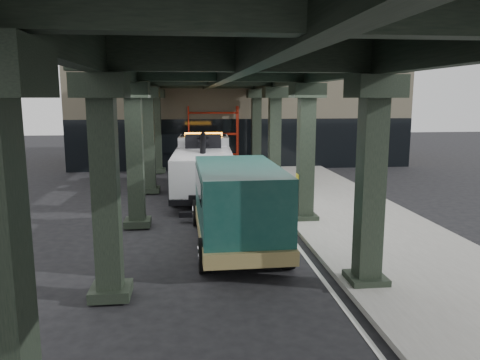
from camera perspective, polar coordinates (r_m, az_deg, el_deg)
ground at (r=15.04m, az=-0.01°, el=-7.42°), size 90.00×90.00×0.00m
sidewalk at (r=17.93m, az=13.73°, el=-4.60°), size 5.00×40.00×0.15m
lane_stripe at (r=17.20m, az=4.89°, el=-5.20°), size 0.12×38.00×0.01m
viaduct at (r=16.34m, az=-2.26°, el=13.35°), size 7.40×32.00×6.40m
building at (r=34.46m, az=-0.48°, el=9.15°), size 22.00×10.00×8.00m
scaffolding at (r=29.05m, az=-3.30°, el=5.24°), size 3.08×0.88×4.00m
tow_truck at (r=22.04m, az=-4.48°, el=1.93°), size 2.99×9.02×2.92m
towed_van at (r=14.11m, az=-0.37°, el=-2.81°), size 2.63×6.35×2.56m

